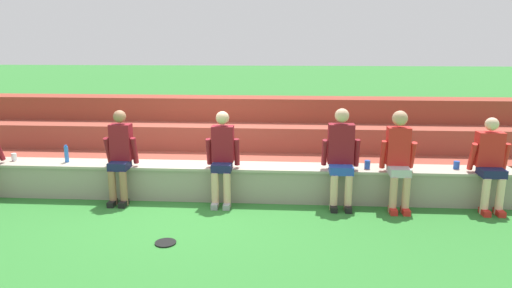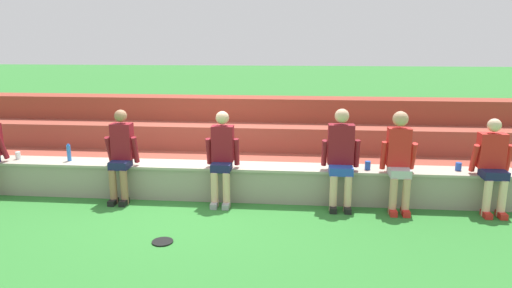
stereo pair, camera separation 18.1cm
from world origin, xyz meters
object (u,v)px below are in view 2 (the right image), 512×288
Objects in this scene: person_left_of_center at (121,153)px; plastic_cup_left_end at (458,166)px; person_far_right at (399,158)px; plastic_cup_middle at (368,165)px; person_rightmost_edge at (493,163)px; water_bottle_mid_right at (69,153)px; frisbee at (163,242)px; person_center at (222,155)px; plastic_cup_right_end at (18,155)px; person_right_of_center at (341,155)px.

plastic_cup_left_end is at bearing 3.15° from person_left_of_center.
person_far_right is 11.29× the size of plastic_cup_middle.
water_bottle_mid_right is at bearing 177.88° from person_rightmost_edge.
person_left_of_center is 1.95m from frisbee.
person_far_right is 3.52m from frisbee.
person_far_right is at bearing -0.64° from person_center.
plastic_cup_right_end is (-6.04, 0.29, -0.18)m from person_far_right.
person_right_of_center is 0.49m from plastic_cup_middle.
plastic_cup_middle is 1.09× the size of plastic_cup_left_end.
person_left_of_center is at bearing -179.02° from person_center.
plastic_cup_right_end is at bearing 177.96° from person_rightmost_edge.
person_center is at bearing 0.98° from person_left_of_center.
person_left_of_center is at bearing -179.77° from person_rightmost_edge.
frisbee is at bearing -40.12° from water_bottle_mid_right.
plastic_cup_right_end is (-5.63, 0.09, -0.00)m from plastic_cup_middle.
plastic_cup_left_end is 4.44m from frisbee.
person_rightmost_edge is 4.72m from frisbee.
water_bottle_mid_right reaches higher than plastic_cup_middle.
person_far_right is at bearing -2.71° from plastic_cup_right_end.
frisbee is (-4.42, -1.48, -0.72)m from person_rightmost_edge.
plastic_cup_middle reaches higher than plastic_cup_left_end.
person_far_right reaches higher than plastic_cup_right_end.
person_far_right is at bearing -3.04° from person_right_of_center.
plastic_cup_left_end is at bearing 23.22° from frisbee.
person_far_right is 12.28× the size of plastic_cup_left_end.
person_left_of_center reaches higher than frisbee.
water_bottle_mid_right reaches higher than plastic_cup_left_end.
plastic_cup_left_end is 0.45× the size of frisbee.
person_far_right reaches higher than water_bottle_mid_right.
person_far_right is 6.05m from plastic_cup_right_end.
plastic_cup_middle is (0.42, 0.16, -0.19)m from person_right_of_center.
person_left_of_center reaches higher than water_bottle_mid_right.
person_rightmost_edge is at bearing -5.83° from plastic_cup_middle.
person_far_right is 5.15m from water_bottle_mid_right.
person_center is at bearing -175.89° from plastic_cup_left_end.
person_right_of_center is 0.83m from person_far_right.
person_right_of_center is 4.32m from water_bottle_mid_right.
person_far_right is at bearing -2.93° from water_bottle_mid_right.
person_rightmost_edge is at bearing -0.52° from person_right_of_center.
person_left_of_center is at bearing -179.28° from person_right_of_center.
person_left_of_center is at bearing -176.98° from plastic_cup_middle.
person_left_of_center reaches higher than plastic_cup_right_end.
person_left_of_center is 1.56m from person_center.
person_right_of_center is 5.62× the size of frisbee.
person_rightmost_edge is at bearing 18.48° from frisbee.
person_left_of_center is 0.96× the size of person_right_of_center.
person_left_of_center is 5.41× the size of frisbee.
person_left_of_center is 11.97× the size of plastic_cup_left_end.
person_center is at bearing 179.36° from person_far_right.
plastic_cup_left_end is at bearing 0.19° from water_bottle_mid_right.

